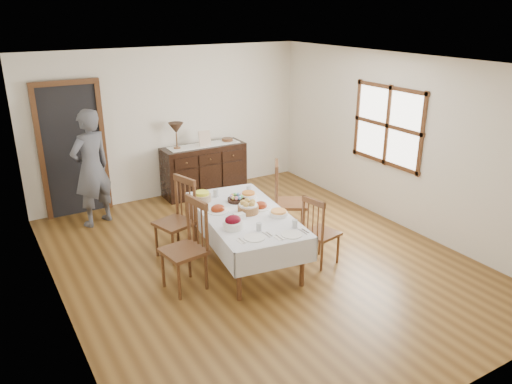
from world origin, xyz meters
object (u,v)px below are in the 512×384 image
sideboard (204,170)px  person (91,164)px  dining_table (244,219)px  chair_right_far (287,199)px  chair_left_near (187,245)px  table_lamp (176,129)px  chair_right_near (319,230)px  chair_left_far (178,217)px

sideboard → person: (-2.04, -0.36, 0.52)m
dining_table → chair_right_far: chair_right_far is taller
chair_left_near → table_lamp: table_lamp is taller
chair_left_near → sideboard: chair_left_near is taller
person → table_lamp: (1.56, 0.39, 0.28)m
person → chair_right_near: bearing=103.6°
chair_right_far → sideboard: (-0.29, 2.23, -0.12)m
chair_left_near → chair_right_far: chair_right_far is taller
sideboard → table_lamp: size_ratio=3.26×
chair_left_far → sideboard: 2.42m
sideboard → table_lamp: bearing=175.8°
chair_left_far → table_lamp: 2.32m
chair_left_far → sideboard: chair_left_far is taller
chair_left_far → sideboard: bearing=130.5°
chair_left_far → chair_right_far: (1.62, -0.22, 0.02)m
chair_left_near → person: person is taller
chair_right_near → chair_left_near: bearing=67.9°
sideboard → table_lamp: 0.94m
chair_right_far → person: size_ratio=0.58×
sideboard → chair_left_near: bearing=-118.7°
sideboard → chair_right_far: bearing=-82.7°
chair_left_near → sideboard: bearing=142.9°
chair_left_near → table_lamp: 3.16m
sideboard → chair_left_far: bearing=-123.7°
dining_table → table_lamp: bearing=94.3°
chair_right_far → person: person is taller
chair_left_near → chair_right_far: size_ratio=0.99×
person → sideboard: bearing=165.9°
dining_table → table_lamp: (0.18, 2.67, 0.64)m
chair_left_far → person: (-0.70, 1.65, 0.42)m
chair_right_far → sideboard: chair_right_far is taller
chair_left_near → chair_left_far: 0.87m
person → table_lamp: 1.63m
chair_left_far → person: person is taller
chair_left_far → table_lamp: bearing=141.5°
chair_right_far → table_lamp: (-0.77, 2.26, 0.69)m
chair_right_near → chair_right_far: bearing=-19.1°
dining_table → person: 2.69m
chair_left_near → person: 2.57m
dining_table → chair_right_near: 0.99m
chair_left_near → table_lamp: size_ratio=2.42×
sideboard → table_lamp: table_lamp is taller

